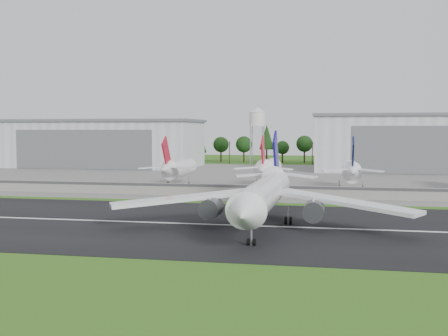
% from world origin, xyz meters
% --- Properties ---
extents(ground, '(600.00, 600.00, 0.00)m').
position_xyz_m(ground, '(0.00, 0.00, 0.00)').
color(ground, '#205C16').
rests_on(ground, ground).
extents(runway, '(320.00, 60.00, 0.10)m').
position_xyz_m(runway, '(0.00, 10.00, 0.05)').
color(runway, black).
rests_on(runway, ground).
extents(runway_centerline, '(220.00, 1.00, 0.02)m').
position_xyz_m(runway_centerline, '(0.00, 10.00, 0.11)').
color(runway_centerline, white).
rests_on(runway_centerline, runway).
extents(apron, '(320.00, 150.00, 0.10)m').
position_xyz_m(apron, '(0.00, 120.00, 0.05)').
color(apron, slate).
rests_on(apron, ground).
extents(blast_fence, '(240.00, 0.61, 3.50)m').
position_xyz_m(blast_fence, '(0.00, 54.99, 1.81)').
color(blast_fence, gray).
rests_on(blast_fence, ground).
extents(hangar_west, '(97.00, 44.00, 23.20)m').
position_xyz_m(hangar_west, '(-80.00, 164.92, 11.63)').
color(hangar_west, silver).
rests_on(hangar_west, ground).
extents(hangar_east, '(102.00, 47.00, 25.20)m').
position_xyz_m(hangar_east, '(75.00, 164.92, 12.63)').
color(hangar_east, silver).
rests_on(hangar_east, ground).
extents(water_tower, '(8.40, 8.40, 29.40)m').
position_xyz_m(water_tower, '(-5.00, 185.00, 24.55)').
color(water_tower, '#99999E').
rests_on(water_tower, ground).
extents(utility_poles, '(230.00, 3.00, 12.00)m').
position_xyz_m(utility_poles, '(0.00, 200.00, 0.00)').
color(utility_poles, black).
rests_on(utility_poles, ground).
extents(treeline, '(320.00, 16.00, 22.00)m').
position_xyz_m(treeline, '(0.00, 215.00, 0.00)').
color(treeline, black).
rests_on(treeline, ground).
extents(main_airliner, '(57.28, 59.08, 18.17)m').
position_xyz_m(main_airliner, '(19.99, 9.56, 4.89)').
color(main_airliner, white).
rests_on(main_airliner, runway).
extents(parked_jet_red_a, '(7.36, 31.29, 16.52)m').
position_xyz_m(parked_jet_red_a, '(-16.04, 76.54, 6.03)').
color(parked_jet_red_a, silver).
rests_on(parked_jet_red_a, ground).
extents(parked_jet_red_b, '(7.36, 31.29, 16.78)m').
position_xyz_m(parked_jet_red_b, '(12.96, 76.58, 6.27)').
color(parked_jet_red_b, white).
rests_on(parked_jet_red_b, ground).
extents(parked_jet_navy, '(7.36, 31.29, 16.57)m').
position_xyz_m(parked_jet_navy, '(38.19, 76.55, 6.07)').
color(parked_jet_navy, white).
rests_on(parked_jet_navy, ground).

